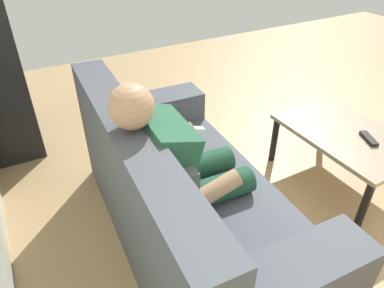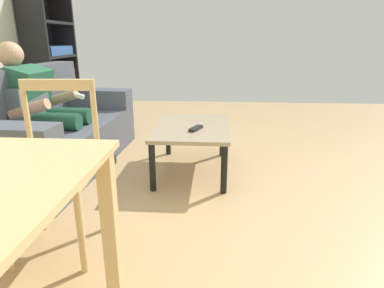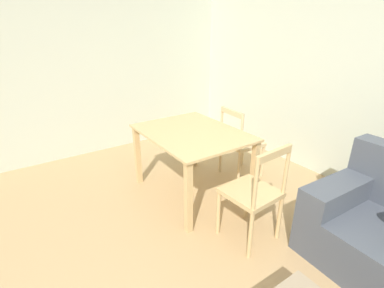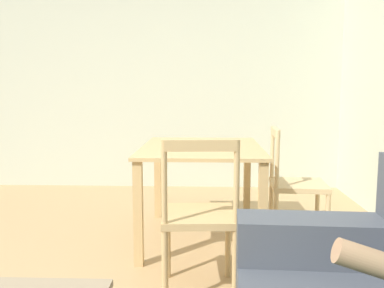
{
  "view_description": "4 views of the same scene",
  "coord_description": "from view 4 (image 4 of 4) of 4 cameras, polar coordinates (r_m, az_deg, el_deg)",
  "views": [
    {
      "loc": [
        -0.55,
        2.3,
        1.74
      ],
      "look_at": [
        0.82,
        1.55,
        0.69
      ],
      "focal_mm": 33.2,
      "sensor_mm": 36.0,
      "label": 1
    },
    {
      "loc": [
        -1.96,
        0.12,
        1.13
      ],
      "look_at": [
        0.77,
        0.32,
        0.25
      ],
      "focal_mm": 30.73,
      "sensor_mm": 36.0,
      "label": 2
    },
    {
      "loc": [
        0.98,
        -0.61,
        1.77
      ],
      "look_at": [
        -1.32,
        0.97,
        0.6
      ],
      "focal_mm": 26.01,
      "sensor_mm": 36.0,
      "label": 3
    },
    {
      "loc": [
        1.9,
        1.01,
        1.18
      ],
      "look_at": [
        -0.25,
        0.93,
        0.9
      ],
      "focal_mm": 38.82,
      "sensor_mm": 36.0,
      "label": 4
    }
  ],
  "objects": [
    {
      "name": "wall_side",
      "position": [
        5.17,
        -9.28,
        9.4
      ],
      "size": [
        0.12,
        5.29,
        2.74
      ],
      "primitive_type": "cube",
      "color": "beige",
      "rests_on": "ground_plane"
    },
    {
      "name": "dining_table",
      "position": [
        3.26,
        1.3,
        -2.28
      ],
      "size": [
        1.19,
        0.93,
        0.74
      ],
      "color": "tan",
      "rests_on": "ground_plane"
    },
    {
      "name": "dining_chair_facing_couch",
      "position": [
        2.4,
        1.0,
        -9.98
      ],
      "size": [
        0.44,
        0.44,
        0.92
      ],
      "color": "tan",
      "rests_on": "ground_plane"
    },
    {
      "name": "dining_chair_near_wall",
      "position": [
        3.37,
        13.91,
        -5.41
      ],
      "size": [
        0.44,
        0.44,
        0.89
      ],
      "color": "#D1B27F",
      "rests_on": "ground_plane"
    }
  ]
}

